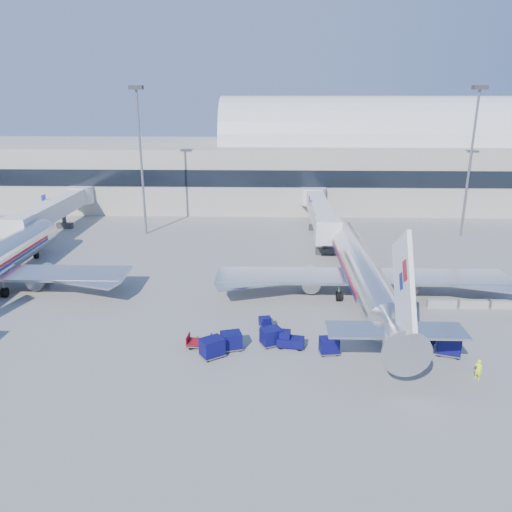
{
  "coord_description": "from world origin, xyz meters",
  "views": [
    {
      "loc": [
        -0.12,
        -46.76,
        21.51
      ],
      "look_at": [
        -1.65,
        6.0,
        4.24
      ],
      "focal_mm": 35.0,
      "sensor_mm": 36.0,
      "label": 1
    }
  ],
  "objects_px": {
    "cart_train_b": "(231,341)",
    "cart_open_red": "(200,343)",
    "jetbridge_near": "(319,210)",
    "ramp_worker": "(478,369)",
    "airliner_main": "(363,273)",
    "barrier_mid": "(473,304)",
    "cart_solo_far": "(449,345)",
    "mast_west": "(140,140)",
    "mast_east": "(473,141)",
    "barrier_near": "(442,304)",
    "cart_train_a": "(271,336)",
    "tug_lead": "(290,340)",
    "tug_right": "(422,335)",
    "tug_left": "(265,322)",
    "barrier_far": "(505,304)",
    "jetbridge_mid": "(57,208)",
    "cart_solo_near": "(329,345)",
    "cart_train_c": "(212,347)"
  },
  "relations": [
    {
      "from": "cart_open_red",
      "to": "tug_left",
      "type": "bearing_deg",
      "value": 39.41
    },
    {
      "from": "barrier_near",
      "to": "cart_train_a",
      "type": "xyz_separation_m",
      "value": [
        -17.93,
        -8.71,
        0.41
      ]
    },
    {
      "from": "cart_train_a",
      "to": "cart_train_b",
      "type": "relative_size",
      "value": 1.04
    },
    {
      "from": "mast_west",
      "to": "cart_train_a",
      "type": "bearing_deg",
      "value": -61.33
    },
    {
      "from": "jetbridge_mid",
      "to": "barrier_near",
      "type": "height_order",
      "value": "jetbridge_mid"
    },
    {
      "from": "barrier_near",
      "to": "cart_train_b",
      "type": "distance_m",
      "value": 23.5
    },
    {
      "from": "airliner_main",
      "to": "barrier_far",
      "type": "relative_size",
      "value": 12.42
    },
    {
      "from": "mast_east",
      "to": "ramp_worker",
      "type": "relative_size",
      "value": 13.43
    },
    {
      "from": "tug_lead",
      "to": "jetbridge_near",
      "type": "bearing_deg",
      "value": 89.81
    },
    {
      "from": "jetbridge_near",
      "to": "airliner_main",
      "type": "bearing_deg",
      "value": -84.78
    },
    {
      "from": "tug_right",
      "to": "cart_train_a",
      "type": "xyz_separation_m",
      "value": [
        -13.66,
        -0.99,
        0.22
      ]
    },
    {
      "from": "airliner_main",
      "to": "barrier_near",
      "type": "xyz_separation_m",
      "value": [
        8.0,
        -2.51,
        -2.48
      ]
    },
    {
      "from": "jetbridge_mid",
      "to": "cart_train_a",
      "type": "distance_m",
      "value": 51.04
    },
    {
      "from": "airliner_main",
      "to": "cart_train_c",
      "type": "distance_m",
      "value": 20.23
    },
    {
      "from": "jetbridge_near",
      "to": "cart_open_red",
      "type": "xyz_separation_m",
      "value": [
        -13.88,
        -38.1,
        -3.53
      ]
    },
    {
      "from": "cart_train_b",
      "to": "cart_open_red",
      "type": "height_order",
      "value": "cart_train_b"
    },
    {
      "from": "ramp_worker",
      "to": "cart_solo_near",
      "type": "bearing_deg",
      "value": 32.87
    },
    {
      "from": "jetbridge_mid",
      "to": "ramp_worker",
      "type": "distance_m",
      "value": 66.34
    },
    {
      "from": "cart_train_c",
      "to": "cart_solo_far",
      "type": "xyz_separation_m",
      "value": [
        20.31,
        0.97,
        0.05
      ]
    },
    {
      "from": "ramp_worker",
      "to": "tug_lead",
      "type": "bearing_deg",
      "value": 33.05
    },
    {
      "from": "tug_right",
      "to": "cart_solo_far",
      "type": "height_order",
      "value": "cart_solo_far"
    },
    {
      "from": "barrier_near",
      "to": "tug_lead",
      "type": "xyz_separation_m",
      "value": [
        -16.29,
        -9.07,
        0.26
      ]
    },
    {
      "from": "tug_right",
      "to": "mast_east",
      "type": "bearing_deg",
      "value": 119.67
    },
    {
      "from": "jetbridge_mid",
      "to": "cart_solo_far",
      "type": "bearing_deg",
      "value": -37.95
    },
    {
      "from": "tug_left",
      "to": "cart_solo_near",
      "type": "xyz_separation_m",
      "value": [
        5.57,
        -4.79,
        0.19
      ]
    },
    {
      "from": "airliner_main",
      "to": "cart_open_red",
      "type": "xyz_separation_m",
      "value": [
        -16.28,
        -11.8,
        -2.52
      ]
    },
    {
      "from": "barrier_near",
      "to": "cart_open_red",
      "type": "distance_m",
      "value": 26.0
    },
    {
      "from": "mast_west",
      "to": "ramp_worker",
      "type": "distance_m",
      "value": 57.12
    },
    {
      "from": "cart_solo_far",
      "to": "cart_open_red",
      "type": "xyz_separation_m",
      "value": [
        -21.64,
        0.7,
        -0.57
      ]
    },
    {
      "from": "barrier_near",
      "to": "cart_open_red",
      "type": "xyz_separation_m",
      "value": [
        -24.28,
        -9.29,
        -0.05
      ]
    },
    {
      "from": "airliner_main",
      "to": "barrier_mid",
      "type": "relative_size",
      "value": 12.42
    },
    {
      "from": "tug_right",
      "to": "tug_left",
      "type": "distance_m",
      "value": 14.42
    },
    {
      "from": "barrier_near",
      "to": "barrier_far",
      "type": "bearing_deg",
      "value": 0.0
    },
    {
      "from": "jetbridge_mid",
      "to": "cart_open_red",
      "type": "xyz_separation_m",
      "value": [
        28.12,
        -38.1,
        -3.53
      ]
    },
    {
      "from": "barrier_mid",
      "to": "cart_solo_far",
      "type": "height_order",
      "value": "cart_solo_far"
    },
    {
      "from": "airliner_main",
      "to": "barrier_mid",
      "type": "height_order",
      "value": "airliner_main"
    },
    {
      "from": "cart_train_b",
      "to": "cart_open_red",
      "type": "xyz_separation_m",
      "value": [
        -2.85,
        0.33,
        -0.47
      ]
    },
    {
      "from": "barrier_near",
      "to": "tug_left",
      "type": "height_order",
      "value": "tug_left"
    },
    {
      "from": "mast_west",
      "to": "mast_east",
      "type": "distance_m",
      "value": 50.0
    },
    {
      "from": "tug_lead",
      "to": "cart_solo_far",
      "type": "distance_m",
      "value": 13.68
    },
    {
      "from": "jetbridge_near",
      "to": "ramp_worker",
      "type": "xyz_separation_m",
      "value": [
        8.79,
        -42.56,
        -3.09
      ]
    },
    {
      "from": "airliner_main",
      "to": "cart_train_b",
      "type": "bearing_deg",
      "value": -137.93
    },
    {
      "from": "tug_right",
      "to": "ramp_worker",
      "type": "xyz_separation_m",
      "value": [
        2.66,
        -6.04,
        0.2
      ]
    },
    {
      "from": "airliner_main",
      "to": "cart_train_b",
      "type": "distance_m",
      "value": 18.21
    },
    {
      "from": "airliner_main",
      "to": "cart_solo_far",
      "type": "relative_size",
      "value": 15.21
    },
    {
      "from": "airliner_main",
      "to": "barrier_far",
      "type": "xyz_separation_m",
      "value": [
        14.6,
        -2.51,
        -2.48
      ]
    },
    {
      "from": "mast_west",
      "to": "mast_east",
      "type": "relative_size",
      "value": 1.0
    },
    {
      "from": "barrier_mid",
      "to": "cart_train_a",
      "type": "distance_m",
      "value": 22.95
    },
    {
      "from": "barrier_mid",
      "to": "cart_open_red",
      "type": "bearing_deg",
      "value": -161.38
    },
    {
      "from": "barrier_far",
      "to": "tug_left",
      "type": "relative_size",
      "value": 1.38
    }
  ]
}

